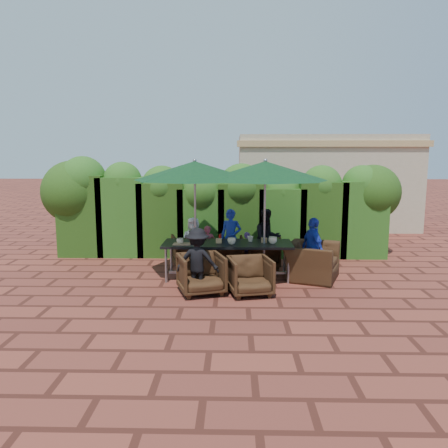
{
  "coord_description": "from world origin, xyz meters",
  "views": [
    {
      "loc": [
        0.32,
        -8.66,
        2.51
      ],
      "look_at": [
        0.11,
        0.4,
        1.09
      ],
      "focal_mm": 35.0,
      "sensor_mm": 36.0,
      "label": 1
    }
  ],
  "objects_px": {
    "chair_far_left": "(190,249)",
    "umbrella_right": "(265,171)",
    "chair_far_mid": "(227,250)",
    "chair_end_right": "(312,255)",
    "umbrella_left": "(195,171)",
    "chair_near_left": "(201,272)",
    "chair_far_right": "(265,251)",
    "dining_table": "(227,246)",
    "chair_near_right": "(250,274)"
  },
  "relations": [
    {
      "from": "chair_end_right",
      "to": "dining_table",
      "type": "bearing_deg",
      "value": 111.16
    },
    {
      "from": "dining_table",
      "to": "umbrella_left",
      "type": "xyz_separation_m",
      "value": [
        -0.66,
        0.02,
        1.54
      ]
    },
    {
      "from": "dining_table",
      "to": "umbrella_right",
      "type": "bearing_deg",
      "value": -3.26
    },
    {
      "from": "chair_far_mid",
      "to": "umbrella_right",
      "type": "bearing_deg",
      "value": 121.89
    },
    {
      "from": "dining_table",
      "to": "chair_end_right",
      "type": "xyz_separation_m",
      "value": [
        1.74,
        0.0,
        -0.19
      ]
    },
    {
      "from": "chair_far_mid",
      "to": "chair_near_right",
      "type": "distance_m",
      "value": 2.14
    },
    {
      "from": "dining_table",
      "to": "umbrella_left",
      "type": "bearing_deg",
      "value": 178.3
    },
    {
      "from": "dining_table",
      "to": "chair_far_mid",
      "type": "distance_m",
      "value": 1.07
    },
    {
      "from": "chair_far_mid",
      "to": "chair_far_right",
      "type": "relative_size",
      "value": 1.01
    },
    {
      "from": "chair_far_left",
      "to": "umbrella_right",
      "type": "bearing_deg",
      "value": 130.82
    },
    {
      "from": "dining_table",
      "to": "chair_near_left",
      "type": "distance_m",
      "value": 1.15
    },
    {
      "from": "chair_far_right",
      "to": "chair_end_right",
      "type": "distance_m",
      "value": 1.32
    },
    {
      "from": "umbrella_right",
      "to": "chair_far_left",
      "type": "xyz_separation_m",
      "value": [
        -1.64,
        1.1,
        -1.82
      ]
    },
    {
      "from": "umbrella_right",
      "to": "chair_near_right",
      "type": "height_order",
      "value": "umbrella_right"
    },
    {
      "from": "dining_table",
      "to": "chair_near_right",
      "type": "bearing_deg",
      "value": -67.97
    },
    {
      "from": "chair_end_right",
      "to": "umbrella_right",
      "type": "bearing_deg",
      "value": 113.7
    },
    {
      "from": "umbrella_right",
      "to": "umbrella_left",
      "type": "bearing_deg",
      "value": 177.47
    },
    {
      "from": "chair_far_left",
      "to": "chair_near_left",
      "type": "bearing_deg",
      "value": 86.22
    },
    {
      "from": "chair_near_left",
      "to": "chair_far_left",
      "type": "bearing_deg",
      "value": 83.21
    },
    {
      "from": "dining_table",
      "to": "chair_near_right",
      "type": "xyz_separation_m",
      "value": [
        0.43,
        -1.07,
        -0.3
      ]
    },
    {
      "from": "chair_far_right",
      "to": "chair_near_right",
      "type": "relative_size",
      "value": 0.98
    },
    {
      "from": "chair_near_right",
      "to": "chair_far_left",
      "type": "bearing_deg",
      "value": 109.13
    },
    {
      "from": "umbrella_right",
      "to": "chair_far_right",
      "type": "distance_m",
      "value": 2.1
    },
    {
      "from": "chair_near_left",
      "to": "chair_far_right",
      "type": "bearing_deg",
      "value": 38.35
    },
    {
      "from": "chair_far_left",
      "to": "chair_far_mid",
      "type": "relative_size",
      "value": 1.04
    },
    {
      "from": "chair_far_left",
      "to": "chair_far_mid",
      "type": "xyz_separation_m",
      "value": [
        0.87,
        -0.04,
        -0.02
      ]
    },
    {
      "from": "chair_near_left",
      "to": "chair_end_right",
      "type": "bearing_deg",
      "value": 6.63
    },
    {
      "from": "chair_far_left",
      "to": "chair_far_mid",
      "type": "distance_m",
      "value": 0.87
    },
    {
      "from": "umbrella_right",
      "to": "chair_far_right",
      "type": "bearing_deg",
      "value": 84.82
    },
    {
      "from": "umbrella_left",
      "to": "chair_far_right",
      "type": "relative_size",
      "value": 3.32
    },
    {
      "from": "chair_far_right",
      "to": "chair_near_right",
      "type": "height_order",
      "value": "chair_near_right"
    },
    {
      "from": "dining_table",
      "to": "umbrella_right",
      "type": "height_order",
      "value": "umbrella_right"
    },
    {
      "from": "chair_near_right",
      "to": "umbrella_left",
      "type": "bearing_deg",
      "value": 122.4
    },
    {
      "from": "umbrella_left",
      "to": "umbrella_right",
      "type": "relative_size",
      "value": 0.99
    },
    {
      "from": "umbrella_left",
      "to": "chair_far_mid",
      "type": "relative_size",
      "value": 3.3
    },
    {
      "from": "umbrella_left",
      "to": "chair_end_right",
      "type": "height_order",
      "value": "umbrella_left"
    },
    {
      "from": "chair_far_mid",
      "to": "chair_far_right",
      "type": "xyz_separation_m",
      "value": [
        0.86,
        -0.06,
        -0.0
      ]
    },
    {
      "from": "chair_far_mid",
      "to": "chair_end_right",
      "type": "relative_size",
      "value": 0.67
    },
    {
      "from": "umbrella_right",
      "to": "chair_far_right",
      "type": "xyz_separation_m",
      "value": [
        0.09,
        1.01,
        -1.84
      ]
    },
    {
      "from": "chair_far_left",
      "to": "umbrella_left",
      "type": "bearing_deg",
      "value": 87.14
    },
    {
      "from": "umbrella_right",
      "to": "chair_end_right",
      "type": "bearing_deg",
      "value": 2.61
    },
    {
      "from": "chair_far_left",
      "to": "chair_end_right",
      "type": "bearing_deg",
      "value": 142.8
    },
    {
      "from": "chair_far_right",
      "to": "chair_end_right",
      "type": "relative_size",
      "value": 0.67
    },
    {
      "from": "umbrella_left",
      "to": "umbrella_right",
      "type": "height_order",
      "value": "same"
    },
    {
      "from": "umbrella_right",
      "to": "chair_far_mid",
      "type": "bearing_deg",
      "value": 125.87
    },
    {
      "from": "chair_far_left",
      "to": "chair_near_left",
      "type": "xyz_separation_m",
      "value": [
        0.42,
        -2.08,
        0.01
      ]
    },
    {
      "from": "umbrella_left",
      "to": "chair_far_mid",
      "type": "xyz_separation_m",
      "value": [
        0.64,
        1.0,
        -1.84
      ]
    },
    {
      "from": "umbrella_right",
      "to": "chair_far_mid",
      "type": "xyz_separation_m",
      "value": [
        -0.77,
        1.07,
        -1.84
      ]
    },
    {
      "from": "umbrella_right",
      "to": "chair_near_left",
      "type": "distance_m",
      "value": 2.39
    },
    {
      "from": "umbrella_left",
      "to": "umbrella_right",
      "type": "distance_m",
      "value": 1.41
    }
  ]
}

